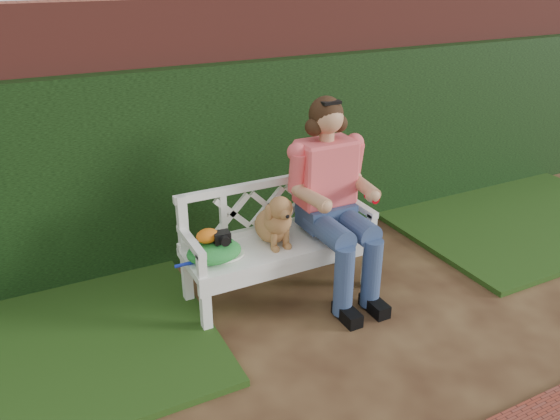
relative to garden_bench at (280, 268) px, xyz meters
name	(u,v)px	position (x,y,z in m)	size (l,w,h in m)	color
ground	(381,329)	(0.45, -0.76, -0.24)	(60.00, 60.00, 0.00)	black
brick_wall	(268,121)	(0.45, 1.14, 0.86)	(10.00, 0.30, 2.20)	brown
ivy_hedge	(278,153)	(0.45, 0.92, 0.61)	(10.00, 0.18, 1.70)	#1D4316
grass_left	(17,352)	(-1.95, 0.14, -0.21)	(2.60, 2.00, 0.05)	black
grass_right	(516,216)	(2.85, 0.14, -0.21)	(2.60, 2.00, 0.05)	black
garden_bench	(280,268)	(0.00, 0.00, 0.00)	(1.58, 0.60, 0.48)	white
seated_woman	(329,194)	(0.41, -0.02, 0.57)	(0.68, 0.91, 1.61)	#C6476D
dog	(274,218)	(-0.05, 0.01, 0.45)	(0.29, 0.39, 0.43)	#A47325
tennis_racket	(222,255)	(-0.49, -0.02, 0.25)	(0.55, 0.23, 0.03)	silver
green_bag	(214,251)	(-0.55, -0.03, 0.31)	(0.41, 0.31, 0.14)	#1A7917
camera_item	(222,237)	(-0.49, -0.05, 0.42)	(0.12, 0.09, 0.08)	black
baseball_glove	(208,236)	(-0.59, -0.01, 0.43)	(0.17, 0.12, 0.11)	#C75E10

